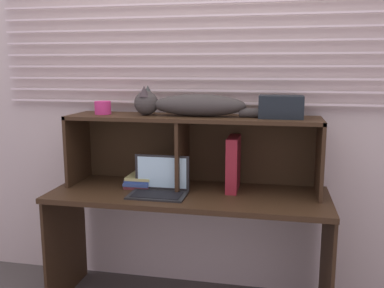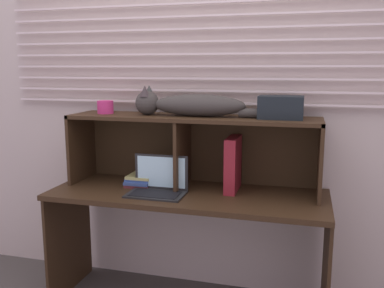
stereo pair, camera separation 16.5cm
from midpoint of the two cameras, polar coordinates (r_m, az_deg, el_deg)
name	(u,v)px [view 2 (the right image)]	position (r m, az deg, el deg)	size (l,w,h in m)	color
back_panel_with_blinds	(201,96)	(2.69, 3.00, 6.43)	(4.40, 0.08, 2.50)	beige
desk	(187,213)	(2.51, 1.25, -9.38)	(1.61, 0.58, 0.72)	#342213
hutch_shelf_unit	(193,136)	(2.54, 1.93, 1.04)	(1.49, 0.34, 0.43)	#342213
cat	(189,105)	(2.48, 1.56, 5.33)	(0.89, 0.15, 0.18)	#393430
laptop	(158,185)	(2.43, -2.70, -5.63)	(0.32, 0.21, 0.22)	black
binder_upright	(233,164)	(2.48, 7.45, -2.71)	(0.06, 0.24, 0.32)	maroon
book_stack	(144,178)	(2.65, -4.79, -4.65)	(0.16, 0.27, 0.07)	brown
small_basket	(105,107)	(2.66, -9.89, 4.92)	(0.10, 0.10, 0.08)	#CB3072
storage_box	(281,107)	(2.41, 13.85, 4.82)	(0.25, 0.16, 0.13)	black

